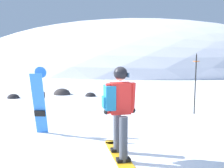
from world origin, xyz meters
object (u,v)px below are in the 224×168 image
piste_marker_near (196,79)px  rock_dark (13,98)px  rock_mid (62,94)px  rock_small (90,96)px  spare_snowboard (39,101)px  snowboarder_main (119,110)px

piste_marker_near → rock_dark: size_ratio=3.75×
rock_mid → rock_small: rock_mid is taller
spare_snowboard → rock_dark: size_ratio=3.16×
spare_snowboard → piste_marker_near: (4.21, 2.29, 0.28)m
spare_snowboard → piste_marker_near: piste_marker_near is taller
rock_mid → rock_small: 1.43m
spare_snowboard → rock_small: (0.46, 5.23, -0.82)m
rock_mid → piste_marker_near: bearing=-33.1°
spare_snowboard → snowboarder_main: bearing=-32.8°
rock_small → rock_dark: bearing=-168.7°
snowboarder_main → piste_marker_near: (2.29, 3.52, 0.18)m
piste_marker_near → rock_mid: piste_marker_near is taller
snowboarder_main → rock_dark: bearing=128.6°
rock_dark → rock_mid: size_ratio=0.66×
snowboarder_main → rock_mid: bearing=112.4°
rock_mid → spare_snowboard: bearing=-80.8°
rock_small → spare_snowboard: bearing=-95.0°
piste_marker_near → rock_dark: 7.39m
rock_small → piste_marker_near: bearing=-38.1°
rock_dark → rock_small: 3.26m
spare_snowboard → rock_small: size_ratio=3.45×
piste_marker_near → rock_small: (-3.75, 2.94, -1.10)m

